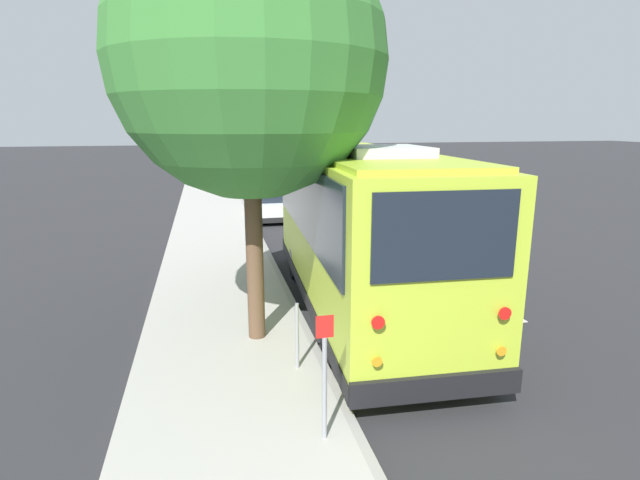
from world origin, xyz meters
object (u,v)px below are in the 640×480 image
(parked_sedan_navy, at_px, (249,173))
(parked_sedan_black, at_px, (240,165))
(sign_post_far, at_px, (297,336))
(parked_sedan_silver, at_px, (236,159))
(shuttle_bus, at_px, (361,222))
(parked_sedan_white, at_px, (271,204))
(sign_post_near, at_px, (325,377))
(street_tree, at_px, (247,40))
(parked_sedan_gray, at_px, (260,184))

(parked_sedan_navy, bearing_deg, parked_sedan_black, 5.84)
(parked_sedan_navy, xyz_separation_m, sign_post_far, (-26.95, 1.56, 0.10))
(parked_sedan_silver, bearing_deg, parked_sedan_navy, -176.77)
(shuttle_bus, distance_m, parked_sedan_navy, 24.36)
(parked_sedan_white, relative_size, sign_post_near, 2.52)
(street_tree, bearing_deg, shuttle_bus, -64.42)
(parked_sedan_black, bearing_deg, street_tree, 177.06)
(sign_post_near, bearing_deg, shuttle_bus, -22.49)
(parked_sedan_white, bearing_deg, parked_sedan_black, -0.34)
(shuttle_bus, height_order, parked_sedan_navy, shuttle_bus)
(parked_sedan_black, height_order, parked_sedan_silver, parked_sedan_silver)
(parked_sedan_navy, bearing_deg, street_tree, -179.79)
(parked_sedan_navy, distance_m, sign_post_near, 28.89)
(shuttle_bus, bearing_deg, parked_sedan_silver, 3.34)
(parked_sedan_navy, distance_m, parked_sedan_silver, 13.34)
(shuttle_bus, bearing_deg, parked_sedan_navy, 3.59)
(parked_sedan_gray, xyz_separation_m, parked_sedan_navy, (6.35, 0.11, -0.01))
(shuttle_bus, distance_m, parked_sedan_white, 11.29)
(parked_sedan_gray, bearing_deg, street_tree, 172.32)
(parked_sedan_navy, bearing_deg, sign_post_far, -178.44)
(parked_sedan_navy, distance_m, sign_post_far, 26.99)
(parked_sedan_gray, distance_m, street_tree, 19.82)
(parked_sedan_white, xyz_separation_m, parked_sedan_navy, (13.12, -0.17, 0.01))
(sign_post_near, bearing_deg, parked_sedan_white, -5.04)
(shuttle_bus, relative_size, parked_sedan_black, 2.10)
(parked_sedan_gray, xyz_separation_m, sign_post_near, (-22.50, 1.66, 0.38))
(street_tree, bearing_deg, parked_sedan_navy, -4.65)
(parked_sedan_gray, height_order, parked_sedan_black, same)
(sign_post_near, xyz_separation_m, sign_post_far, (1.90, 0.00, -0.30))
(parked_sedan_black, xyz_separation_m, sign_post_near, (-35.11, 1.45, 0.39))
(parked_sedan_black, distance_m, sign_post_far, 33.25)
(shuttle_bus, height_order, parked_sedan_white, shuttle_bus)
(sign_post_far, bearing_deg, sign_post_near, 180.00)
(sign_post_far, bearing_deg, parked_sedan_gray, -4.61)
(parked_sedan_white, relative_size, parked_sedan_silver, 0.94)
(parked_sedan_navy, xyz_separation_m, parked_sedan_black, (6.27, 0.11, 0.01))
(sign_post_far, bearing_deg, parked_sedan_white, -5.73)
(shuttle_bus, xyz_separation_m, street_tree, (-1.14, 2.39, 3.39))
(parked_sedan_navy, relative_size, sign_post_far, 4.22)
(parked_sedan_silver, height_order, sign_post_near, sign_post_near)
(shuttle_bus, bearing_deg, sign_post_far, 147.34)
(parked_sedan_black, relative_size, street_tree, 0.53)
(shuttle_bus, xyz_separation_m, parked_sedan_black, (30.59, 0.42, -1.34))
(parked_sedan_gray, bearing_deg, parked_sedan_navy, -0.23)
(parked_sedan_white, relative_size, parked_sedan_navy, 0.89)
(parked_sedan_gray, relative_size, sign_post_near, 2.75)
(parked_sedan_white, bearing_deg, shuttle_bus, -177.67)
(parked_sedan_silver, distance_m, sign_post_far, 40.32)
(sign_post_near, bearing_deg, street_tree, 8.68)
(parked_sedan_black, bearing_deg, parked_sedan_navy, -178.42)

